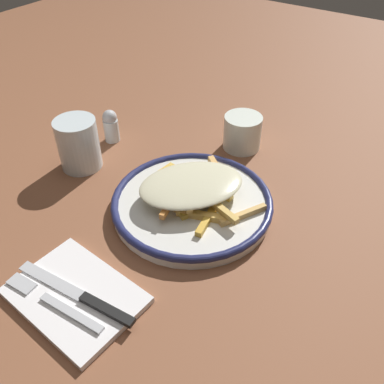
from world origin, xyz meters
name	(u,v)px	position (x,y,z in m)	size (l,w,h in m)	color
ground_plane	(192,209)	(0.00, 0.00, 0.00)	(2.60, 2.60, 0.00)	brown
plate	(192,203)	(0.00, 0.00, 0.01)	(0.29, 0.29, 0.03)	silver
fries_heap	(193,187)	(0.01, 0.00, 0.04)	(0.23, 0.24, 0.04)	#E6B955
napkin	(75,296)	(-0.26, 0.03, 0.01)	(0.14, 0.19, 0.01)	white
fork	(53,302)	(-0.29, 0.04, 0.01)	(0.03, 0.18, 0.00)	silver
knife	(84,298)	(-0.26, 0.01, 0.01)	(0.03, 0.21, 0.01)	black
water_glass	(78,144)	(-0.02, 0.27, 0.05)	(0.08, 0.08, 0.11)	silver
coffee_mug	(243,132)	(0.23, 0.03, 0.04)	(0.11, 0.08, 0.07)	white
salt_shaker	(111,126)	(0.09, 0.28, 0.04)	(0.03, 0.03, 0.07)	silver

